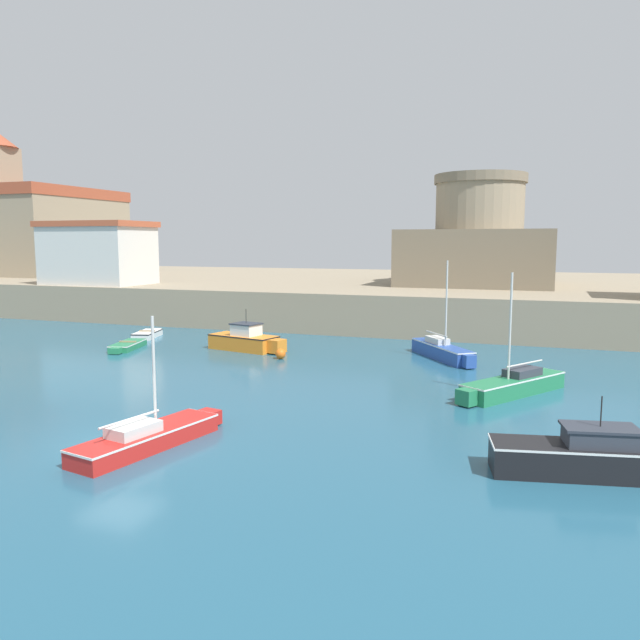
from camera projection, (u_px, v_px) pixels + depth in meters
name	position (u px, v px, depth m)	size (l,w,h in m)	color
ground_plane	(119.00, 442.00, 21.37)	(200.00, 200.00, 0.00)	#235670
quay_seawall	(402.00, 294.00, 63.69)	(120.00, 40.00, 3.03)	gray
motorboat_black_0	(595.00, 457.00, 18.24)	(6.36, 2.58, 2.41)	black
sailboat_red_1	(149.00, 436.00, 20.81)	(2.54, 6.26, 4.40)	red
dinghy_white_2	(148.00, 334.00, 44.69)	(2.03, 3.68, 0.53)	white
motorboat_orange_3	(246.00, 340.00, 39.43)	(5.40, 2.74, 2.62)	orange
dinghy_green_4	(127.00, 345.00, 39.87)	(2.06, 4.03, 0.50)	#237A4C
sailboat_green_5	(513.00, 384.00, 27.96)	(4.46, 6.14, 5.51)	#237A4C
sailboat_blue_6	(442.00, 350.00, 36.53)	(4.44, 5.56, 5.76)	#284C9E
mooring_buoy	(281.00, 354.00, 36.51)	(0.60, 0.60, 0.60)	orange
church	(48.00, 226.00, 72.49)	(13.06, 16.23, 16.48)	gray
fortress	(478.00, 246.00, 55.41)	(12.81, 12.81, 9.63)	#796C57
harbor_shed_mid_row	(98.00, 253.00, 55.62)	(9.16, 6.07, 5.56)	silver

